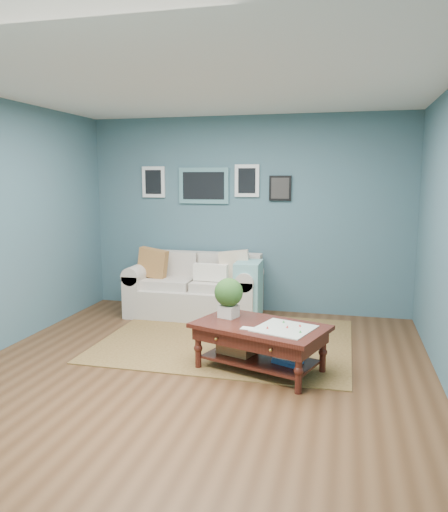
% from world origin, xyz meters
% --- Properties ---
extents(room_shell, '(5.00, 5.02, 2.70)m').
position_xyz_m(room_shell, '(-0.01, 0.06, 1.36)').
color(room_shell, brown).
rests_on(room_shell, ground).
extents(area_rug, '(2.79, 2.23, 0.01)m').
position_xyz_m(area_rug, '(0.07, 1.07, 0.01)').
color(area_rug, brown).
rests_on(area_rug, ground).
extents(loveseat, '(1.81, 0.82, 0.93)m').
position_xyz_m(loveseat, '(-0.54, 2.02, 0.38)').
color(loveseat, beige).
rests_on(loveseat, ground).
extents(coffee_table, '(1.40, 1.08, 0.87)m').
position_xyz_m(coffee_table, '(0.53, 0.29, 0.38)').
color(coffee_table, '#37130C').
rests_on(coffee_table, ground).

